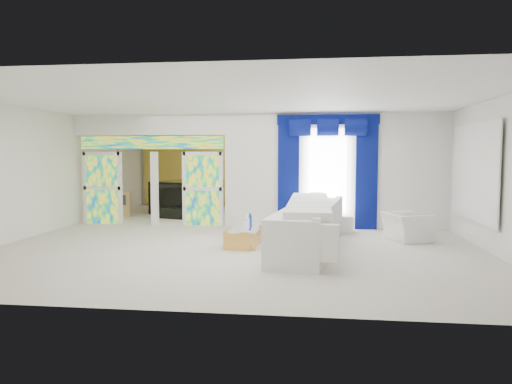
# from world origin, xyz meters

# --- Properties ---
(floor) EXTENTS (12.00, 12.00, 0.00)m
(floor) POSITION_xyz_m (0.00, 0.00, 0.00)
(floor) COLOR #B7AF9E
(floor) RESTS_ON ground
(dividing_wall) EXTENTS (5.70, 0.18, 3.00)m
(dividing_wall) POSITION_xyz_m (2.15, 1.00, 1.50)
(dividing_wall) COLOR white
(dividing_wall) RESTS_ON ground
(dividing_header) EXTENTS (4.30, 0.18, 0.55)m
(dividing_header) POSITION_xyz_m (-2.85, 1.00, 2.73)
(dividing_header) COLOR white
(dividing_header) RESTS_ON dividing_wall
(stained_panel_left) EXTENTS (0.95, 0.04, 2.00)m
(stained_panel_left) POSITION_xyz_m (-4.28, 1.00, 1.00)
(stained_panel_left) COLOR #994C3F
(stained_panel_left) RESTS_ON ground
(stained_panel_right) EXTENTS (0.95, 0.04, 2.00)m
(stained_panel_right) POSITION_xyz_m (-1.42, 1.00, 1.00)
(stained_panel_right) COLOR #994C3F
(stained_panel_right) RESTS_ON ground
(stained_transom) EXTENTS (4.00, 0.05, 0.35)m
(stained_transom) POSITION_xyz_m (-2.85, 1.00, 2.25)
(stained_transom) COLOR #994C3F
(stained_transom) RESTS_ON dividing_header
(window_pane) EXTENTS (1.00, 0.02, 2.30)m
(window_pane) POSITION_xyz_m (1.90, 0.90, 1.45)
(window_pane) COLOR white
(window_pane) RESTS_ON dividing_wall
(blue_drape_left) EXTENTS (0.55, 0.10, 2.80)m
(blue_drape_left) POSITION_xyz_m (0.90, 0.87, 1.40)
(blue_drape_left) COLOR #031440
(blue_drape_left) RESTS_ON ground
(blue_drape_right) EXTENTS (0.55, 0.10, 2.80)m
(blue_drape_right) POSITION_xyz_m (2.90, 0.87, 1.40)
(blue_drape_right) COLOR #031440
(blue_drape_right) RESTS_ON ground
(blue_pelmet) EXTENTS (2.60, 0.12, 0.25)m
(blue_pelmet) POSITION_xyz_m (1.90, 0.87, 2.82)
(blue_pelmet) COLOR #031440
(blue_pelmet) RESTS_ON dividing_wall
(wall_mirror) EXTENTS (0.04, 2.70, 1.90)m
(wall_mirror) POSITION_xyz_m (4.94, -1.00, 1.55)
(wall_mirror) COLOR white
(wall_mirror) RESTS_ON ground
(gold_curtains) EXTENTS (9.70, 0.12, 2.90)m
(gold_curtains) POSITION_xyz_m (0.00, 5.90, 1.50)
(gold_curtains) COLOR gold
(gold_curtains) RESTS_ON ground
(white_sofa) EXTENTS (1.56, 4.55, 0.85)m
(white_sofa) POSITION_xyz_m (1.50, -1.74, 0.43)
(white_sofa) COLOR white
(white_sofa) RESTS_ON ground
(coffee_table) EXTENTS (0.78, 1.73, 0.37)m
(coffee_table) POSITION_xyz_m (0.15, -1.44, 0.19)
(coffee_table) COLOR gold
(coffee_table) RESTS_ON ground
(console_table) EXTENTS (1.20, 0.41, 0.40)m
(console_table) POSITION_xyz_m (1.94, 0.41, 0.20)
(console_table) COLOR white
(console_table) RESTS_ON ground
(table_lamp) EXTENTS (0.36, 0.36, 0.58)m
(table_lamp) POSITION_xyz_m (1.64, 0.41, 0.69)
(table_lamp) COLOR white
(table_lamp) RESTS_ON console_table
(armchair) EXTENTS (1.11, 1.18, 0.62)m
(armchair) POSITION_xyz_m (3.63, -0.69, 0.31)
(armchair) COLOR white
(armchair) RESTS_ON ground
(grand_piano) EXTENTS (2.16, 2.47, 1.05)m
(grand_piano) POSITION_xyz_m (-2.67, 3.92, 0.53)
(grand_piano) COLOR black
(grand_piano) RESTS_ON ground
(piano_bench) EXTENTS (1.01, 0.64, 0.32)m
(piano_bench) POSITION_xyz_m (-2.67, 2.32, 0.16)
(piano_bench) COLOR black
(piano_bench) RESTS_ON ground
(tv_console) EXTENTS (0.64, 0.60, 0.78)m
(tv_console) POSITION_xyz_m (-4.38, 2.53, 0.39)
(tv_console) COLOR #AA7A55
(tv_console) RESTS_ON ground
(chandelier) EXTENTS (0.60, 0.60, 0.60)m
(chandelier) POSITION_xyz_m (-2.30, 3.40, 2.65)
(chandelier) COLOR gold
(chandelier) RESTS_ON ceiling
(decanters) EXTENTS (0.15, 0.87, 0.17)m
(decanters) POSITION_xyz_m (0.12, -1.27, 0.45)
(decanters) COLOR navy
(decanters) RESTS_ON coffee_table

